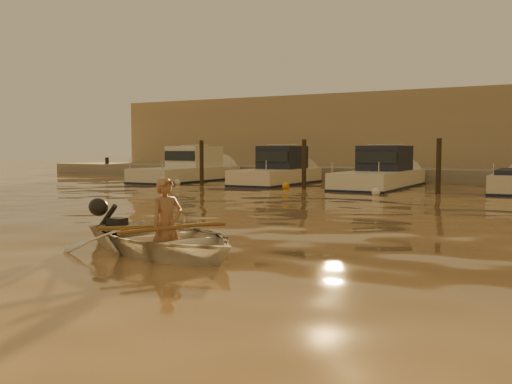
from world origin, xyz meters
The scene contains 17 objects.
ground_plane centered at (0.00, 0.00, 0.00)m, with size 160.00×160.00×0.00m, color olive.
dinghy centered at (-1.58, -0.40, 0.22)m, with size 2.34×3.28×0.68m, color silver.
person centered at (-1.49, -0.43, 0.44)m, with size 0.54×0.35×1.48m, color #96684B.
outboard_motor centered at (-3.00, 0.10, 0.28)m, with size 0.90×0.40×0.70m, color black, non-canonical shape.
oar_port centered at (-1.35, -0.48, 0.42)m, with size 0.06×0.06×2.10m, color brown.
oar_starboard centered at (-1.54, -0.41, 0.42)m, with size 0.06×0.06×2.10m, color brown.
moored_boat_0 centered at (-12.88, 16.00, 0.62)m, with size 2.34×7.41×1.75m, color silver, non-canonical shape.
moored_boat_1 centered at (-7.83, 16.00, 0.62)m, with size 2.14×6.39×1.75m, color #EEE0C7, non-canonical shape.
moored_boat_2 centered at (-2.99, 16.00, 0.62)m, with size 2.24×7.52×1.75m, color white, non-canonical shape.
piling_0 centered at (-10.50, 13.80, 0.90)m, with size 0.18×0.18×2.20m, color #2D2319.
piling_1 centered at (-5.50, 13.80, 0.90)m, with size 0.18×0.18×2.20m, color #2D2319.
piling_2 centered at (-0.20, 13.80, 0.90)m, with size 0.18×0.18×2.20m, color #2D2319.
fender_a centered at (-11.56, 13.40, 0.10)m, with size 0.30×0.30×0.30m, color white.
fender_b centered at (-6.22, 13.59, 0.10)m, with size 0.30×0.30×0.30m, color orange.
fender_c centered at (-2.01, 12.17, 0.10)m, with size 0.30×0.30×0.30m, color white.
quay centered at (0.00, 21.50, 0.15)m, with size 52.00×4.00×1.00m, color gray.
waterfront_building centered at (0.00, 27.00, 2.40)m, with size 46.00×7.00×4.80m, color #9E8466.
Camera 1 is at (3.90, -7.40, 1.61)m, focal length 40.00 mm.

